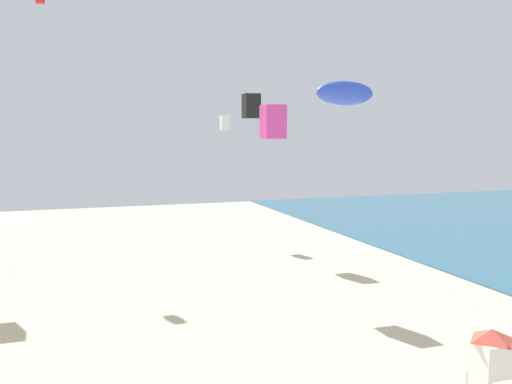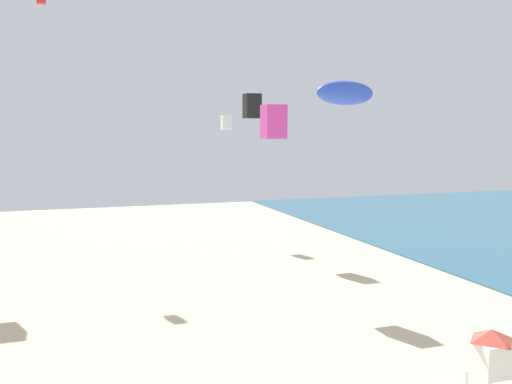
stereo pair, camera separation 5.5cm
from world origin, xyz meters
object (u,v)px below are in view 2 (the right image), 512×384
object	(u,v)px
lifeguard_stand	(491,353)
kite_magenta_box	(274,122)
kite_white_box	(226,123)
kite_black_box	(252,106)
kite_blue_parafoil	(345,93)

from	to	relation	value
lifeguard_stand	kite_magenta_box	size ratio (longest dim) A/B	1.49
lifeguard_stand	kite_white_box	size ratio (longest dim) A/B	2.28
kite_black_box	kite_blue_parafoil	bearing A→B (deg)	-98.04
kite_blue_parafoil	kite_white_box	bearing A→B (deg)	84.64
kite_blue_parafoil	kite_magenta_box	bearing A→B (deg)	87.01
kite_black_box	kite_white_box	world-z (taller)	kite_black_box
lifeguard_stand	kite_blue_parafoil	distance (m)	9.91
kite_black_box	kite_blue_parafoil	size ratio (longest dim) A/B	0.74
lifeguard_stand	kite_blue_parafoil	xyz separation A→B (m)	(-1.92, 5.73, 7.85)
lifeguard_stand	kite_black_box	bearing A→B (deg)	103.58
lifeguard_stand	kite_black_box	distance (m)	25.71
lifeguard_stand	kite_blue_parafoil	bearing A→B (deg)	123.78
kite_magenta_box	kite_white_box	xyz separation A→B (m)	(1.78, 15.16, 0.19)
kite_blue_parafoil	kite_white_box	distance (m)	23.86
kite_magenta_box	kite_blue_parafoil	xyz separation A→B (m)	(-0.45, -8.59, 0.89)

